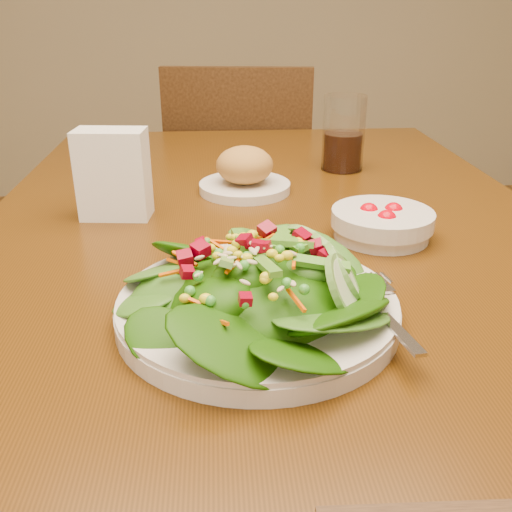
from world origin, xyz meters
name	(u,v)px	position (x,y,z in m)	size (l,w,h in m)	color
dining_table	(271,290)	(0.00, 0.00, 0.65)	(0.90, 1.40, 0.75)	#492708
chair_far	(241,207)	(-0.01, 0.87, 0.48)	(0.46, 0.47, 0.90)	#472B12
salad_plate	(267,291)	(-0.03, -0.25, 0.78)	(0.30, 0.30, 0.09)	silver
bread_plate	(245,173)	(-0.03, 0.19, 0.78)	(0.16, 0.16, 0.08)	silver
tomato_bowl	(382,223)	(0.15, -0.04, 0.77)	(0.15, 0.15, 0.05)	silver
drinking_glass	(343,138)	(0.17, 0.32, 0.81)	(0.08, 0.08, 0.15)	silver
napkin_holder	(113,172)	(-0.24, 0.07, 0.82)	(0.11, 0.07, 0.14)	white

